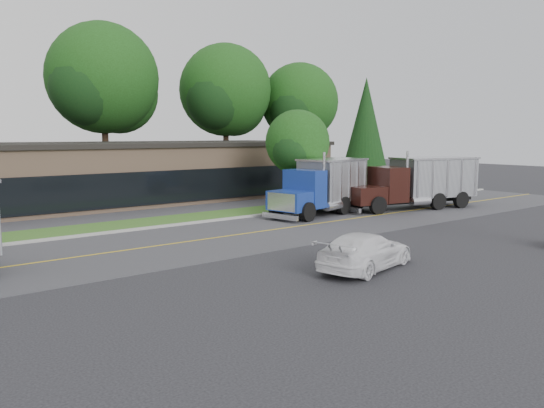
% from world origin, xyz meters
% --- Properties ---
extents(ground, '(140.00, 140.00, 0.00)m').
position_xyz_m(ground, '(0.00, 0.00, 0.00)').
color(ground, '#38383E').
rests_on(ground, ground).
extents(road, '(60.00, 8.00, 0.02)m').
position_xyz_m(road, '(0.00, 9.00, 0.00)').
color(road, '#4E4E53').
rests_on(road, ground).
extents(center_line, '(60.00, 0.12, 0.01)m').
position_xyz_m(center_line, '(0.00, 9.00, 0.00)').
color(center_line, gold).
rests_on(center_line, ground).
extents(curb, '(60.00, 0.30, 0.12)m').
position_xyz_m(curb, '(0.00, 13.20, 0.00)').
color(curb, '#9E9E99').
rests_on(curb, ground).
extents(grass_verge, '(60.00, 3.40, 0.03)m').
position_xyz_m(grass_verge, '(0.00, 15.00, 0.00)').
color(grass_verge, '#325D20').
rests_on(grass_verge, ground).
extents(far_parking, '(60.00, 7.00, 0.02)m').
position_xyz_m(far_parking, '(0.00, 20.00, 0.00)').
color(far_parking, '#4E4E53').
rests_on(far_parking, ground).
extents(strip_mall, '(32.00, 12.00, 4.00)m').
position_xyz_m(strip_mall, '(2.00, 26.00, 2.00)').
color(strip_mall, '#A27F63').
rests_on(strip_mall, ground).
extents(tree_far_c, '(10.18, 9.58, 14.53)m').
position_xyz_m(tree_far_c, '(4.16, 34.12, 9.27)').
color(tree_far_c, '#382619').
rests_on(tree_far_c, ground).
extents(tree_far_d, '(9.67, 9.11, 13.80)m').
position_xyz_m(tree_far_d, '(16.15, 33.12, 8.81)').
color(tree_far_d, '#382619').
rests_on(tree_far_d, ground).
extents(tree_far_e, '(8.68, 8.17, 12.38)m').
position_xyz_m(tree_far_e, '(24.13, 31.10, 7.90)').
color(tree_far_e, '#382619').
rests_on(tree_far_e, ground).
extents(evergreen_right, '(4.20, 4.20, 9.54)m').
position_xyz_m(evergreen_right, '(20.00, 18.00, 5.24)').
color(evergreen_right, '#382619').
rests_on(evergreen_right, ground).
extents(tree_verge, '(4.58, 4.31, 6.54)m').
position_xyz_m(tree_verge, '(10.07, 15.05, 4.16)').
color(tree_verge, '#382619').
rests_on(tree_verge, ground).
extents(dump_truck_blue, '(7.51, 3.89, 3.36)m').
position_xyz_m(dump_truck_blue, '(9.13, 11.54, 1.80)').
color(dump_truck_blue, black).
rests_on(dump_truck_blue, ground).
extents(dump_truck_maroon, '(9.72, 4.53, 3.36)m').
position_xyz_m(dump_truck_maroon, '(15.77, 9.44, 1.81)').
color(dump_truck_maroon, black).
rests_on(dump_truck_maroon, ground).
extents(rally_car, '(4.93, 2.88, 1.34)m').
position_xyz_m(rally_car, '(1.00, 0.67, 0.67)').
color(rally_car, white).
rests_on(rally_car, ground).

